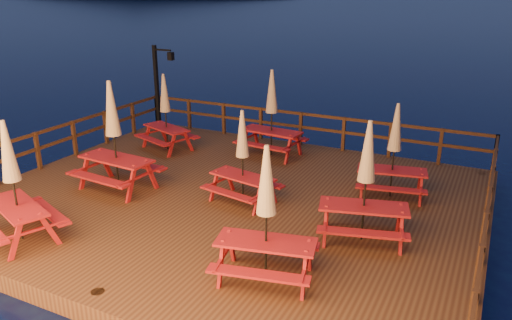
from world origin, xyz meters
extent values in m
plane|color=#050832|center=(0.00, 0.00, 0.00)|extent=(500.00, 500.00, 0.00)
cube|color=#432515|center=(0.00, 0.00, 0.20)|extent=(12.00, 10.00, 0.40)
cylinder|color=#361B11|center=(-5.60, 4.60, -0.30)|extent=(0.24, 0.24, 1.40)
cylinder|color=#361B11|center=(0.00, 4.60, -0.30)|extent=(0.24, 0.24, 1.40)
cylinder|color=#361B11|center=(5.60, 4.60, -0.30)|extent=(0.24, 0.24, 1.40)
cube|color=#361B11|center=(0.00, 4.85, 1.45)|extent=(11.70, 0.06, 0.09)
cube|color=#361B11|center=(0.00, 4.85, 1.01)|extent=(11.70, 0.06, 0.09)
cube|color=#361B11|center=(-4.68, 4.85, 0.95)|extent=(0.10, 0.10, 1.10)
cube|color=#361B11|center=(0.00, 4.85, 0.95)|extent=(0.10, 0.10, 1.10)
cube|color=#361B11|center=(4.68, 4.85, 0.95)|extent=(0.10, 0.10, 1.10)
cube|color=#361B11|center=(-5.85, 0.00, 1.45)|extent=(0.06, 9.70, 0.09)
cube|color=#361B11|center=(-5.85, 0.00, 1.01)|extent=(0.06, 9.70, 0.09)
cube|color=#361B11|center=(-5.85, 0.00, 0.95)|extent=(0.10, 0.10, 1.10)
cube|color=#361B11|center=(-5.85, 3.88, 0.95)|extent=(0.10, 0.10, 1.10)
cube|color=#361B11|center=(5.85, 0.00, 1.45)|extent=(0.06, 9.70, 0.09)
cube|color=#361B11|center=(5.85, 0.00, 1.01)|extent=(0.06, 9.70, 0.09)
cube|color=#361B11|center=(5.85, 0.00, 0.95)|extent=(0.10, 0.10, 1.10)
cube|color=#361B11|center=(5.85, 3.88, 0.95)|extent=(0.10, 0.10, 1.10)
cube|color=black|center=(-5.55, 4.55, 1.90)|extent=(0.12, 0.12, 3.00)
cube|color=black|center=(-5.20, 4.55, 3.25)|extent=(0.70, 0.06, 0.06)
cube|color=black|center=(-4.85, 4.55, 3.05)|extent=(0.18, 0.18, 0.28)
sphere|color=#EEB55F|center=(-4.85, 4.55, 3.05)|extent=(0.14, 0.14, 0.14)
cube|color=maroon|center=(0.48, -0.13, 1.07)|extent=(1.69, 0.91, 0.04)
cube|color=maroon|center=(0.58, 0.40, 0.80)|extent=(1.63, 0.54, 0.04)
cube|color=maroon|center=(0.38, -0.66, 0.80)|extent=(1.63, 0.54, 0.04)
cube|color=maroon|center=(-0.12, 0.28, 0.73)|extent=(0.07, 0.10, 0.67)
cube|color=maroon|center=(-0.23, -0.30, 0.73)|extent=(0.07, 0.10, 0.67)
cube|color=maroon|center=(1.19, 0.04, 0.73)|extent=(0.07, 0.10, 0.67)
cube|color=maroon|center=(1.08, -0.54, 0.73)|extent=(0.07, 0.10, 0.67)
cylinder|color=black|center=(0.48, -0.13, 1.52)|extent=(0.04, 0.04, 2.23)
cone|color=tan|center=(0.48, -0.13, 2.14)|extent=(0.32, 0.32, 1.12)
sphere|color=black|center=(0.48, -0.13, 2.66)|extent=(0.06, 0.06, 0.06)
cube|color=maroon|center=(-0.40, 3.42, 1.17)|extent=(1.91, 0.88, 0.05)
cube|color=maroon|center=(-0.35, 4.03, 0.86)|extent=(1.88, 0.45, 0.05)
cube|color=maroon|center=(-0.45, 2.80, 0.86)|extent=(1.88, 0.45, 0.05)
cube|color=maroon|center=(-1.14, 3.82, 0.79)|extent=(0.07, 0.11, 0.77)
cube|color=maroon|center=(-1.20, 3.14, 0.79)|extent=(0.07, 0.11, 0.77)
cube|color=maroon|center=(0.40, 3.69, 0.79)|extent=(0.07, 0.11, 0.77)
cube|color=maroon|center=(0.34, 3.01, 0.79)|extent=(0.07, 0.11, 0.77)
cylinder|color=black|center=(-0.40, 3.42, 1.69)|extent=(0.05, 0.05, 2.58)
cone|color=tan|center=(-0.40, 3.42, 2.41)|extent=(0.37, 0.37, 1.29)
sphere|color=black|center=(-0.40, 3.42, 3.01)|extent=(0.07, 0.07, 0.07)
cube|color=maroon|center=(-2.77, -3.85, 1.14)|extent=(1.92, 1.29, 0.05)
cube|color=maroon|center=(-2.56, -3.29, 0.85)|extent=(1.77, 0.90, 0.05)
cube|color=maroon|center=(-3.35, -3.28, 0.77)|extent=(0.09, 0.11, 0.74)
cube|color=maroon|center=(-1.96, -3.81, 0.77)|extent=(0.09, 0.11, 0.74)
cube|color=maroon|center=(-2.19, -4.42, 0.77)|extent=(0.09, 0.11, 0.74)
cylinder|color=black|center=(-2.77, -3.85, 1.64)|extent=(0.04, 0.04, 2.48)
cone|color=tan|center=(-2.77, -3.85, 2.34)|extent=(0.36, 0.36, 1.24)
sphere|color=black|center=(-2.77, -3.85, 2.91)|extent=(0.07, 0.07, 0.07)
cube|color=maroon|center=(3.62, 1.83, 1.09)|extent=(1.76, 0.98, 0.05)
cube|color=maroon|center=(3.51, 2.37, 0.82)|extent=(1.68, 0.60, 0.05)
cube|color=maroon|center=(3.74, 1.28, 0.82)|extent=(1.68, 0.60, 0.05)
cube|color=maroon|center=(2.88, 1.98, 0.75)|extent=(0.07, 0.10, 0.69)
cube|color=maroon|center=(3.01, 1.38, 0.75)|extent=(0.07, 0.10, 0.69)
cube|color=maroon|center=(4.24, 2.27, 0.75)|extent=(0.07, 0.10, 0.69)
cube|color=maroon|center=(4.36, 1.67, 0.75)|extent=(0.07, 0.10, 0.69)
cylinder|color=black|center=(3.62, 1.83, 1.56)|extent=(0.04, 0.04, 2.31)
cone|color=tan|center=(3.62, 1.83, 2.20)|extent=(0.33, 0.33, 1.16)
sphere|color=black|center=(3.62, 1.83, 2.74)|extent=(0.06, 0.06, 0.06)
cube|color=maroon|center=(-2.81, -0.83, 1.23)|extent=(2.03, 0.92, 0.06)
cube|color=maroon|center=(-2.76, -0.17, 0.90)|extent=(2.00, 0.46, 0.06)
cube|color=maroon|center=(-2.86, -1.49, 0.90)|extent=(2.00, 0.46, 0.06)
cube|color=maroon|center=(-3.60, -0.41, 0.81)|extent=(0.07, 0.11, 0.83)
cube|color=maroon|center=(-3.66, -1.13, 0.81)|extent=(0.07, 0.11, 0.83)
cube|color=maroon|center=(-1.96, -0.53, 0.81)|extent=(0.07, 0.11, 0.83)
cube|color=maroon|center=(-2.01, -1.25, 0.81)|extent=(0.07, 0.11, 0.83)
cylinder|color=black|center=(-2.81, -0.83, 1.78)|extent=(0.05, 0.05, 2.75)
cone|color=tan|center=(-2.81, -0.83, 2.55)|extent=(0.40, 0.40, 1.38)
sphere|color=black|center=(-2.81, -0.83, 3.18)|extent=(0.08, 0.08, 0.08)
cube|color=maroon|center=(3.59, -0.71, 1.15)|extent=(1.91, 1.15, 0.05)
cube|color=maroon|center=(3.43, -0.13, 0.85)|extent=(1.80, 0.74, 0.05)
cube|color=maroon|center=(3.74, -1.28, 0.85)|extent=(1.80, 0.74, 0.05)
cube|color=maroon|center=(2.78, -0.59, 0.77)|extent=(0.08, 0.11, 0.75)
cube|color=maroon|center=(2.95, -1.22, 0.77)|extent=(0.08, 0.11, 0.75)
cube|color=maroon|center=(4.22, -0.19, 0.77)|extent=(0.08, 0.11, 0.75)
cube|color=maroon|center=(4.39, -0.83, 0.77)|extent=(0.08, 0.11, 0.75)
cylinder|color=black|center=(3.59, -0.71, 1.64)|extent=(0.04, 0.04, 2.49)
cone|color=tan|center=(3.59, -0.71, 2.34)|extent=(0.36, 0.36, 1.24)
sphere|color=black|center=(3.59, -0.71, 2.92)|extent=(0.07, 0.07, 0.07)
cube|color=maroon|center=(2.43, -2.93, 1.14)|extent=(1.88, 1.06, 0.05)
cube|color=maroon|center=(2.30, -2.35, 0.84)|extent=(1.79, 0.66, 0.05)
cube|color=maroon|center=(2.56, -3.50, 0.84)|extent=(1.79, 0.66, 0.05)
cube|color=maroon|center=(1.64, -2.77, 0.77)|extent=(0.08, 0.11, 0.74)
cube|color=maroon|center=(1.78, -3.41, 0.77)|extent=(0.08, 0.11, 0.74)
cube|color=maroon|center=(3.08, -2.45, 0.77)|extent=(0.08, 0.11, 0.74)
cube|color=maroon|center=(3.22, -3.08, 0.77)|extent=(0.08, 0.11, 0.74)
cylinder|color=black|center=(2.43, -2.93, 1.63)|extent=(0.04, 0.04, 2.46)
cone|color=tan|center=(2.43, -2.93, 2.32)|extent=(0.35, 0.35, 1.23)
sphere|color=black|center=(2.43, -2.93, 2.89)|extent=(0.07, 0.07, 0.07)
cube|color=maroon|center=(-3.66, 2.47, 1.11)|extent=(1.82, 1.19, 0.05)
cube|color=maroon|center=(-3.47, 3.01, 0.82)|extent=(1.69, 0.81, 0.05)
cube|color=maroon|center=(-3.85, 1.94, 0.82)|extent=(1.69, 0.81, 0.05)
cube|color=maroon|center=(-4.22, 3.00, 0.75)|extent=(0.08, 0.11, 0.71)
cube|color=maroon|center=(-4.43, 2.42, 0.75)|extent=(0.08, 0.11, 0.71)
cube|color=maroon|center=(-2.89, 2.53, 0.75)|extent=(0.08, 0.11, 0.71)
cube|color=maroon|center=(-3.10, 1.94, 0.75)|extent=(0.08, 0.11, 0.71)
cylinder|color=black|center=(-3.66, 2.47, 1.58)|extent=(0.04, 0.04, 2.36)
cone|color=tan|center=(-3.66, 2.47, 2.24)|extent=(0.34, 0.34, 1.18)
sphere|color=black|center=(-3.66, 2.47, 2.79)|extent=(0.07, 0.07, 0.07)
camera|label=1|loc=(5.76, -9.99, 5.42)|focal=35.00mm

